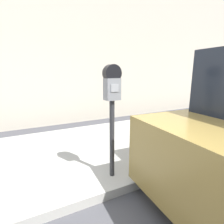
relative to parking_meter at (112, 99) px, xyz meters
The scene contains 3 objects.
sidewalk 1.67m from the parking_meter, 111.74° to the left, with size 24.00×2.80×0.13m.
building_facade 3.77m from the parking_meter, 96.93° to the left, with size 24.00×0.30×4.75m.
parking_meter is the anchor object (origin of this frame).
Camera 1 is at (-0.61, -0.95, 1.60)m, focal length 28.00 mm.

